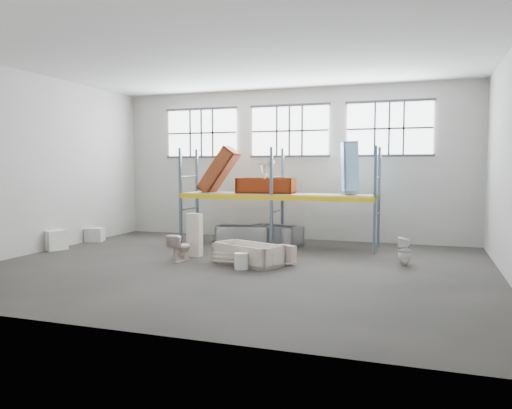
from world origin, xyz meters
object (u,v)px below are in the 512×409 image
at_px(carton_near, 53,240).
at_px(blue_tub_upright, 350,167).
at_px(toilet_white, 405,251).
at_px(steel_tub_left, 243,235).
at_px(bucket, 241,261).
at_px(steel_tub_right, 276,235).
at_px(rust_tub_flat, 266,186).
at_px(bathtub_beige, 248,254).
at_px(toilet_beige, 180,247).
at_px(cistern_tall, 195,235).

bearing_deg(carton_near, blue_tub_upright, 20.52).
xyz_separation_m(toilet_white, carton_near, (-9.82, -0.90, -0.06)).
relative_size(steel_tub_left, blue_tub_upright, 1.08).
bearing_deg(bucket, steel_tub_left, 110.00).
relative_size(steel_tub_right, carton_near, 2.39).
height_order(rust_tub_flat, bucket, rust_tub_flat).
distance_m(bathtub_beige, carton_near, 6.14).
bearing_deg(bathtub_beige, toilet_beige, -153.74).
bearing_deg(bucket, carton_near, 172.23).
distance_m(cistern_tall, toilet_white, 5.45).
height_order(bathtub_beige, blue_tub_upright, blue_tub_upright).
bearing_deg(bathtub_beige, steel_tub_left, 135.03).
distance_m(steel_tub_left, blue_tub_upright, 3.85).
distance_m(toilet_white, carton_near, 9.87).
bearing_deg(bathtub_beige, steel_tub_right, 116.48).
height_order(blue_tub_upright, bucket, blue_tub_upright).
bearing_deg(toilet_white, bathtub_beige, -72.20).
bearing_deg(bucket, steel_tub_right, 94.50).
bearing_deg(steel_tub_left, bucket, -70.00).
height_order(bathtub_beige, steel_tub_right, steel_tub_right).
relative_size(blue_tub_upright, bucket, 3.91).
height_order(bathtub_beige, carton_near, carton_near).
xyz_separation_m(toilet_white, rust_tub_flat, (-4.25, 2.08, 1.47)).
xyz_separation_m(toilet_beige, blue_tub_upright, (3.81, 3.42, 2.05)).
bearing_deg(steel_tub_right, toilet_beige, -114.73).
distance_m(steel_tub_right, bucket, 3.87).
height_order(cistern_tall, steel_tub_right, cistern_tall).
distance_m(toilet_beige, blue_tub_upright, 5.51).
bearing_deg(bucket, cistern_tall, 146.54).
distance_m(cistern_tall, rust_tub_flat, 3.15).
relative_size(toilet_white, steel_tub_left, 0.43).
bearing_deg(carton_near, toilet_white, 5.25).
xyz_separation_m(cistern_tall, toilet_white, (5.42, 0.57, -0.23)).
bearing_deg(carton_near, cistern_tall, 4.34).
xyz_separation_m(cistern_tall, bucket, (1.78, -1.18, -0.39)).
bearing_deg(toilet_beige, bathtub_beige, -166.77).
bearing_deg(cistern_tall, steel_tub_left, 78.90).
height_order(bathtub_beige, bucket, bathtub_beige).
bearing_deg(bathtub_beige, rust_tub_flat, 121.95).
xyz_separation_m(toilet_beige, cistern_tall, (0.08, 0.70, 0.24)).
bearing_deg(cistern_tall, steel_tub_right, 63.39).
height_order(cistern_tall, rust_tub_flat, rust_tub_flat).
relative_size(toilet_white, blue_tub_upright, 0.47).
distance_m(steel_tub_right, blue_tub_upright, 3.08).
bearing_deg(toilet_white, cistern_tall, -83.37).
xyz_separation_m(steel_tub_left, steel_tub_right, (0.94, 0.43, -0.00)).
bearing_deg(blue_tub_upright, bucket, -116.59).
distance_m(cistern_tall, blue_tub_upright, 4.96).
distance_m(toilet_beige, bucket, 1.93).
xyz_separation_m(steel_tub_left, rust_tub_flat, (0.63, 0.40, 1.52)).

